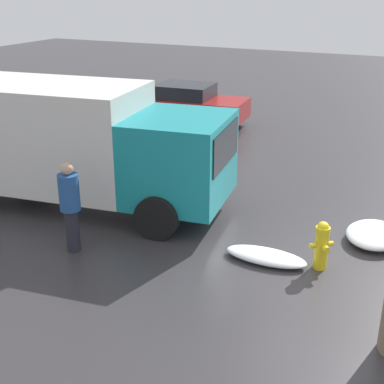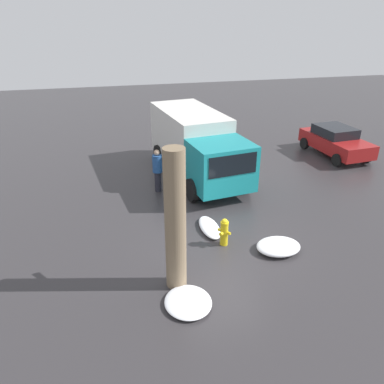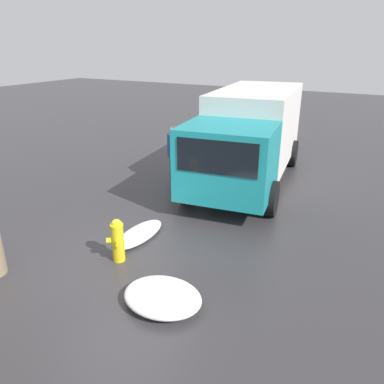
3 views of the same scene
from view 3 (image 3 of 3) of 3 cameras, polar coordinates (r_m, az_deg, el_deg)
The scene contains 6 objects.
ground_plane at distance 7.79m, azimuth -10.99°, elevation -10.14°, with size 60.00×60.00×0.00m, color #333033.
fire_hydrant at distance 7.56m, azimuth -11.27°, elevation -7.13°, with size 0.40×0.38×0.91m.
delivery_truck at distance 11.64m, azimuth 8.86°, elevation 8.84°, with size 6.83×3.19×2.73m.
pedestrian at distance 11.44m, azimuth -2.79°, elevation 6.08°, with size 0.38×0.38×1.77m.
snow_pile_curbside at distance 6.47m, azimuth -4.51°, elevation -15.62°, with size 1.08×1.36×0.29m.
snow_pile_by_tree at distance 8.48m, azimuth -8.03°, elevation -6.34°, with size 1.53×0.62×0.20m.
Camera 3 is at (-5.01, -4.35, 4.09)m, focal length 35.00 mm.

